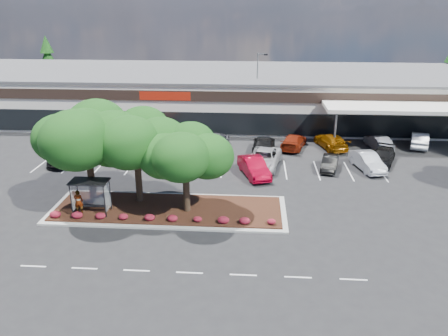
{
  "coord_description": "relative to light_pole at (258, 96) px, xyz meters",
  "views": [
    {
      "loc": [
        4.41,
        -25.77,
        15.1
      ],
      "look_at": [
        2.09,
        6.75,
        2.6
      ],
      "focal_mm": 35.0,
      "sensor_mm": 36.0,
      "label": 1
    }
  ],
  "objects": [
    {
      "name": "car_4",
      "position": [
        -0.26,
        -16.28,
        -3.27
      ],
      "size": [
        3.35,
        5.44,
        1.69
      ],
      "primitive_type": "imported",
      "rotation": [
        0.0,
        0.0,
        0.33
      ],
      "color": "maroon",
      "rests_on": "ground"
    },
    {
      "name": "ground",
      "position": [
        -4.76,
        -28.02,
        -4.12
      ],
      "size": [
        160.0,
        160.0,
        0.0
      ],
      "primitive_type": "plane",
      "color": "black",
      "rests_on": "ground"
    },
    {
      "name": "island_tree_mid",
      "position": [
        -9.26,
        -22.82,
        -0.2
      ],
      "size": [
        6.6,
        6.6,
        7.32
      ],
      "primitive_type": null,
      "color": "#0F3C12",
      "rests_on": "landscape_island"
    },
    {
      "name": "car_13",
      "position": [
        0.75,
        -9.32,
        -3.29
      ],
      "size": [
        2.67,
        5.84,
        1.66
      ],
      "primitive_type": "imported",
      "rotation": [
        0.0,
        0.0,
        3.08
      ],
      "color": "black",
      "rests_on": "ground"
    },
    {
      "name": "retail_store",
      "position": [
        -4.69,
        5.88,
        -0.97
      ],
      "size": [
        80.4,
        25.2,
        6.25
      ],
      "color": "silver",
      "rests_on": "ground"
    },
    {
      "name": "conifer_north_west",
      "position": [
        -34.76,
        17.98,
        0.88
      ],
      "size": [
        4.4,
        4.4,
        10.0
      ],
      "primitive_type": "cone",
      "color": "#0F3C12",
      "rests_on": "ground"
    },
    {
      "name": "car_17",
      "position": [
        17.91,
        -6.38,
        -3.3
      ],
      "size": [
        3.2,
        5.25,
        1.63
      ],
      "primitive_type": "imported",
      "rotation": [
        0.0,
        0.0,
        2.82
      ],
      "color": "silver",
      "rests_on": "ground"
    },
    {
      "name": "car_0",
      "position": [
        -18.76,
        -14.25,
        -3.4
      ],
      "size": [
        2.99,
        5.28,
        1.44
      ],
      "primitive_type": "imported",
      "rotation": [
        0.0,
        0.0,
        -0.2
      ],
      "color": "black",
      "rests_on": "ground"
    },
    {
      "name": "car_8",
      "position": [
        10.52,
        -13.9,
        -3.3
      ],
      "size": [
        2.84,
        5.22,
        1.63
      ],
      "primitive_type": "imported",
      "rotation": [
        0.0,
        0.0,
        0.24
      ],
      "color": "#A0A3AB",
      "rests_on": "ground"
    },
    {
      "name": "car_12",
      "position": [
        -4.61,
        -8.44,
        -3.26
      ],
      "size": [
        3.2,
        6.18,
        1.71
      ],
      "primitive_type": "imported",
      "rotation": [
        0.0,
        0.0,
        3.0
      ],
      "color": "#4E4E54",
      "rests_on": "ground"
    },
    {
      "name": "car_9",
      "position": [
        -19.26,
        -9.46,
        -3.45
      ],
      "size": [
        1.74,
        4.17,
        1.34
      ],
      "primitive_type": "imported",
      "rotation": [
        0.0,
        0.0,
        3.22
      ],
      "color": "maroon",
      "rests_on": "ground"
    },
    {
      "name": "island_tree_west",
      "position": [
        -12.76,
        -23.52,
        0.08
      ],
      "size": [
        7.2,
        7.2,
        7.89
      ],
      "primitive_type": null,
      "color": "#0F3C12",
      "rests_on": "landscape_island"
    },
    {
      "name": "car_3",
      "position": [
        -4.54,
        -12.17,
        -3.28
      ],
      "size": [
        3.43,
        5.29,
        1.68
      ],
      "primitive_type": "imported",
      "rotation": [
        0.0,
        0.0,
        0.32
      ],
      "color": "maroon",
      "rests_on": "ground"
    },
    {
      "name": "car_14",
      "position": [
        4.02,
        -7.85,
        -3.36
      ],
      "size": [
        3.53,
        5.65,
        1.53
      ],
      "primitive_type": "imported",
      "rotation": [
        0.0,
        0.0,
        2.86
      ],
      "color": "maroon",
      "rests_on": "ground"
    },
    {
      "name": "person_waiting",
      "position": [
        -13.24,
        -25.25,
        -2.95
      ],
      "size": [
        0.74,
        0.56,
        1.82
      ],
      "primitive_type": "imported",
      "rotation": [
        0.0,
        0.0,
        3.34
      ],
      "color": "#594C47",
      "rests_on": "landscape_island"
    },
    {
      "name": "island_tree_east",
      "position": [
        -5.26,
        -24.32,
        -0.61
      ],
      "size": [
        5.8,
        5.8,
        6.5
      ],
      "primitive_type": null,
      "color": "#0F3C12",
      "rests_on": "landscape_island"
    },
    {
      "name": "car_10",
      "position": [
        -11.72,
        -8.18,
        -3.39
      ],
      "size": [
        1.99,
        4.59,
        1.47
      ],
      "primitive_type": "imported",
      "rotation": [
        0.0,
        0.0,
        3.24
      ],
      "color": "maroon",
      "rests_on": "ground"
    },
    {
      "name": "car_15",
      "position": [
        8.08,
        -7.54,
        -3.33
      ],
      "size": [
        3.57,
        5.81,
        1.57
      ],
      "primitive_type": "imported",
      "rotation": [
        0.0,
        0.0,
        3.41
      ],
      "color": "#804404",
      "rests_on": "ground"
    },
    {
      "name": "car_16",
      "position": [
        13.18,
        -7.51,
        -3.37
      ],
      "size": [
        2.35,
        4.76,
        1.5
      ],
      "primitive_type": "imported",
      "rotation": [
        0.0,
        0.0,
        3.31
      ],
      "color": "slate",
      "rests_on": "ground"
    },
    {
      "name": "shrub_row",
      "position": [
        -6.76,
        -26.12,
        -3.61
      ],
      "size": [
        17.0,
        0.8,
        0.5
      ],
      "primitive_type": null,
      "color": "maroon",
      "rests_on": "landscape_island"
    },
    {
      "name": "light_pole",
      "position": [
        0.0,
        0.0,
        0.0
      ],
      "size": [
        1.43,
        0.65,
        9.33
      ],
      "rotation": [
        0.0,
        0.0,
        0.22
      ],
      "color": "#A5A5A0",
      "rests_on": "ground"
    },
    {
      "name": "lane_markings",
      "position": [
        -4.9,
        -17.6,
        -4.11
      ],
      "size": [
        33.12,
        20.06,
        0.01
      ],
      "color": "silver",
      "rests_on": "ground"
    },
    {
      "name": "car_11",
      "position": [
        -11.12,
        -6.49,
        -3.37
      ],
      "size": [
        4.02,
        5.9,
        1.5
      ],
      "primitive_type": "imported",
      "rotation": [
        0.0,
        0.0,
        2.83
      ],
      "color": "maroon",
      "rests_on": "ground"
    },
    {
      "name": "car_1",
      "position": [
        -11.69,
        -13.19,
        -3.33
      ],
      "size": [
        2.1,
        4.94,
        1.58
      ],
      "primitive_type": "imported",
      "rotation": [
        0.0,
        0.0,
        -0.09
      ],
      "color": "brown",
      "rests_on": "ground"
    },
    {
      "name": "landscape_island",
      "position": [
        -6.76,
        -24.02,
        -4.0
      ],
      "size": [
        18.0,
        6.0,
        0.26
      ],
      "color": "#A5A5A0",
      "rests_on": "ground"
    },
    {
      "name": "car_7",
      "position": [
        12.42,
        -12.14,
        -3.39
      ],
      "size": [
        3.83,
        5.41,
        1.45
      ],
      "primitive_type": "imported",
      "rotation": [
        0.0,
        0.0,
        -0.4
      ],
      "color": "black",
      "rests_on": "ground"
    },
    {
      "name": "car_5",
      "position": [
        0.66,
        -13.96,
        -3.27
      ],
      "size": [
        3.96,
        6.54,
        1.7
      ],
      "primitive_type": "imported",
      "rotation": [
        0.0,
        0.0,
        -0.2
      ],
      "color": "#B8B8B8",
      "rests_on": "ground"
    },
    {
      "name": "car_6",
      "position": [
        6.95,
        -14.2,
        -3.46
      ],
      "size": [
        2.35,
        4.25,
        1.33
      ],
      "primitive_type": "imported",
      "rotation": [
        0.0,
        0.0,
        -0.25
      ],
      "color": "black",
      "rests_on": "ground"
    },
    {
      "name": "bus_shelter",
      "position": [
        -12.26,
        -25.07,
        -1.81
      ],
      "size": [
        2.75,
        1.55,
        2.59
      ],
      "color": "black",
      "rests_on": "landscape_island"
    }
  ]
}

